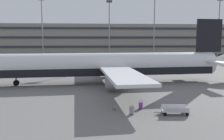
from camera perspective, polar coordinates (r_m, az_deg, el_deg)
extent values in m
plane|color=slate|center=(39.77, 1.61, -3.28)|extent=(600.00, 600.00, 0.00)
cube|color=gray|center=(92.41, -2.36, 6.59)|extent=(131.34, 17.70, 12.26)
cube|color=#2D2D33|center=(83.66, -2.03, 3.37)|extent=(130.03, 0.24, 0.70)
cube|color=#2D2D33|center=(83.51, -2.04, 5.46)|extent=(130.03, 0.24, 0.70)
cube|color=#2D2D33|center=(83.46, -2.05, 7.57)|extent=(130.03, 0.24, 0.70)
cube|color=#2D2D33|center=(83.53, -2.06, 9.67)|extent=(130.03, 0.24, 0.70)
cylinder|color=silver|center=(40.03, -1.48, 1.31)|extent=(37.19, 5.94, 3.75)
cube|color=black|center=(40.15, -1.48, -0.15)|extent=(35.70, 5.77, 1.20)
cone|color=silver|center=(46.79, 23.39, 1.93)|extent=(4.66, 3.26, 3.00)
cube|color=black|center=(45.64, 21.62, 7.43)|extent=(4.51, 0.63, 5.62)
cube|color=silver|center=(42.55, 23.29, 1.71)|extent=(2.13, 5.71, 0.20)
cube|color=silver|center=(48.71, 18.88, 2.55)|extent=(2.13, 5.71, 0.20)
cube|color=silver|center=(30.76, 2.62, -1.05)|extent=(5.31, 15.79, 0.36)
cube|color=silver|center=(49.71, -1.73, 2.16)|extent=(5.31, 15.79, 0.36)
cylinder|color=#9E9EA3|center=(33.61, 0.84, -2.62)|extent=(2.80, 2.22, 2.06)
cylinder|color=#9E9EA3|center=(47.03, -1.91, 0.24)|extent=(2.80, 2.22, 2.06)
cylinder|color=black|center=(41.11, -21.34, -2.80)|extent=(0.92, 0.40, 0.90)
cylinder|color=slate|center=(41.01, -21.38, -1.94)|extent=(0.20, 0.20, 1.25)
cylinder|color=black|center=(39.06, 0.98, -2.81)|extent=(0.92, 0.40, 0.90)
cylinder|color=slate|center=(38.95, 0.99, -1.90)|extent=(0.20, 0.20, 1.25)
cylinder|color=black|center=(42.15, 0.26, -2.05)|extent=(0.92, 0.40, 0.90)
cylinder|color=slate|center=(42.06, 0.26, -1.21)|extent=(0.20, 0.20, 1.25)
cylinder|color=gray|center=(80.79, -15.85, 8.63)|extent=(0.36, 0.36, 19.06)
cylinder|color=gray|center=(79.71, -0.63, 8.77)|extent=(0.36, 0.36, 18.64)
cube|color=#333338|center=(80.53, -0.64, 15.66)|extent=(1.80, 0.50, 0.70)
cylinder|color=gray|center=(82.35, 9.80, 10.87)|extent=(0.36, 0.36, 25.10)
cylinder|color=gray|center=(90.39, 23.48, 8.36)|extent=(0.36, 0.36, 19.74)
cube|color=gray|center=(24.15, 4.64, -9.32)|extent=(0.49, 0.43, 0.73)
cylinder|color=#333338|center=(24.05, 4.98, -8.34)|extent=(0.02, 0.02, 0.12)
cylinder|color=#333338|center=(24.14, 4.45, -8.27)|extent=(0.02, 0.02, 0.12)
cube|color=black|center=(24.08, 4.71, -8.16)|extent=(0.21, 0.15, 0.02)
cylinder|color=black|center=(24.12, 4.92, -10.32)|extent=(0.04, 0.05, 0.05)
cylinder|color=black|center=(24.25, 4.16, -10.21)|extent=(0.04, 0.05, 0.05)
cylinder|color=black|center=(24.29, 5.09, -10.20)|extent=(0.04, 0.05, 0.05)
cylinder|color=black|center=(24.42, 4.33, -10.09)|extent=(0.04, 0.05, 0.05)
cube|color=#72388C|center=(26.11, 6.69, -8.15)|extent=(0.48, 0.38, 0.66)
cylinder|color=#333338|center=(26.07, 6.97, -7.22)|extent=(0.02, 0.02, 0.19)
cylinder|color=#333338|center=(26.08, 6.46, -7.20)|extent=(0.02, 0.02, 0.19)
cube|color=black|center=(26.05, 6.72, -7.00)|extent=(0.23, 0.09, 0.02)
cylinder|color=black|center=(26.09, 7.02, -8.98)|extent=(0.03, 0.05, 0.05)
cylinder|color=black|center=(26.12, 6.28, -8.95)|extent=(0.03, 0.05, 0.05)
cylinder|color=black|center=(26.29, 7.06, -8.85)|extent=(0.03, 0.05, 0.05)
cylinder|color=black|center=(26.32, 6.33, -8.82)|extent=(0.03, 0.05, 0.05)
ellipsoid|color=gray|center=(25.52, 0.55, -8.82)|extent=(0.38, 0.43, 0.46)
ellipsoid|color=gray|center=(25.50, 0.78, -8.99)|extent=(0.21, 0.27, 0.21)
torus|color=black|center=(25.47, 0.47, -8.30)|extent=(0.05, 0.08, 0.08)
cube|color=black|center=(25.64, 0.39, -8.74)|extent=(0.04, 0.04, 0.39)
cube|color=black|center=(25.47, 0.23, -8.85)|extent=(0.04, 0.04, 0.39)
cube|color=#B7B7BC|center=(24.90, 14.39, -9.01)|extent=(2.74, 1.61, 0.12)
cylinder|color=#4C4C51|center=(24.67, 10.58, -9.64)|extent=(0.70, 0.14, 0.05)
cube|color=#B7B7BC|center=(24.27, 14.73, -8.96)|extent=(2.46, 0.34, 0.40)
cube|color=#B7B7BC|center=(25.43, 14.10, -8.19)|extent=(2.46, 0.34, 0.40)
cylinder|color=black|center=(24.25, 12.22, -9.98)|extent=(0.37, 0.14, 0.36)
cylinder|color=black|center=(25.29, 11.77, -9.24)|extent=(0.37, 0.14, 0.36)
cylinder|color=black|center=(24.71, 17.04, -9.81)|extent=(0.37, 0.14, 0.36)
cylinder|color=black|center=(25.73, 16.39, -9.10)|extent=(0.37, 0.14, 0.36)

